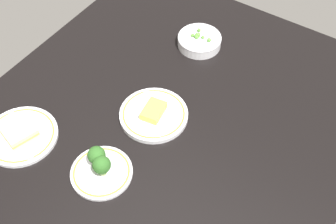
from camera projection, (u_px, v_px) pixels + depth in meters
The scene contains 5 objects.
dining_table at pixel (168, 120), 138.52cm from camera, with size 126.38×111.61×4.00cm, color black.
bowl_peas at pixel (199, 41), 155.76cm from camera, with size 15.39×15.39×4.99cm.
plate_sandwich at pixel (20, 135), 130.94cm from camera, with size 21.92×21.92×4.36cm.
plate_cheese at pixel (154, 114), 135.98cm from camera, with size 21.19×21.19×3.99cm.
plate_broccoli at pixel (101, 168), 122.18cm from camera, with size 17.43×17.43×8.25cm.
Camera 1 is at (71.54, 46.97, 110.95)cm, focal length 47.36 mm.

